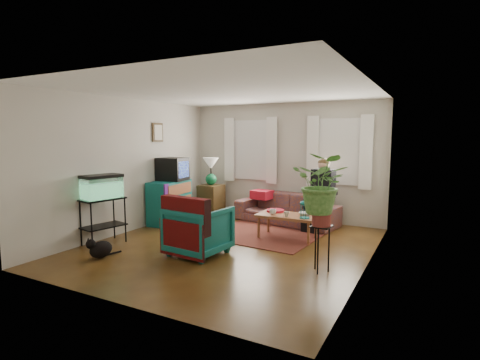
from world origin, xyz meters
The scene contains 31 objects.
floor centered at (0.00, 0.00, 0.00)m, with size 4.50×5.00×0.01m, color #4F2B14.
ceiling centered at (0.00, 0.00, 2.60)m, with size 4.50×5.00×0.01m, color white.
wall_back centered at (0.00, 2.50, 1.30)m, with size 4.50×0.01×2.60m, color silver.
wall_front centered at (0.00, -2.50, 1.30)m, with size 4.50×0.01×2.60m, color silver.
wall_left centered at (-2.25, 0.00, 1.30)m, with size 0.01×5.00×2.60m, color silver.
wall_right centered at (2.25, 0.00, 1.30)m, with size 0.01×5.00×2.60m, color silver.
window_left centered at (-0.80, 2.48, 1.55)m, with size 1.08×0.04×1.38m, color white.
window_right centered at (1.25, 2.48, 1.55)m, with size 1.08×0.04×1.38m, color white.
curtains_left centered at (-0.80, 2.40, 1.55)m, with size 1.36×0.06×1.50m, color white.
curtains_right centered at (1.25, 2.40, 1.55)m, with size 1.36×0.06×1.50m, color white.
picture_frame centered at (-2.21, 0.85, 1.95)m, with size 0.04×0.32×0.40m, color #3D2616.
area_rug centered at (0.20, 0.92, 0.01)m, with size 2.00×1.60×0.01m, color brown.
sofa centered at (0.25, 2.05, 0.43)m, with size 2.19×0.86×0.86m, color brown.
seated_person centered at (1.03, 1.92, 0.65)m, with size 0.55×0.67×1.31m, color black, non-canonical shape.
side_table centered at (-1.65, 2.05, 0.36)m, with size 0.49×0.49×0.72m, color #3B2516.
table_lamp centered at (-1.65, 2.05, 1.03)m, with size 0.37×0.37×0.66m, color white, non-canonical shape.
dresser centered at (-1.99, 0.91, 0.46)m, with size 0.51×1.02×0.92m, color #136A72.
crt_tv centered at (-1.98, 1.02, 1.17)m, with size 0.56×0.51×0.49m, color black.
aquarium_stand centered at (-2.00, -0.90, 0.40)m, with size 0.40×0.72×0.80m, color black.
aquarium centered at (-2.00, -0.90, 1.02)m, with size 0.36×0.66×0.42m, color #7FD899.
black_cat centered at (-1.44, -1.47, 0.17)m, with size 0.25×0.39×0.33m, color black.
armchair centered at (-0.21, -0.59, 0.43)m, with size 0.84×0.78×0.86m, color navy.
serape_throw centered at (-0.24, -0.92, 0.61)m, with size 0.86×0.20×0.71m, color #9E0A0A.
coffee_table centered at (0.70, 0.93, 0.22)m, with size 1.08×0.59×0.45m, color olive.
cup_a centered at (0.46, 0.83, 0.50)m, with size 0.12×0.12×0.10m, color white.
cup_b centered at (0.75, 0.75, 0.49)m, with size 0.10×0.10×0.09m, color beige.
bowl centered at (1.00, 1.03, 0.47)m, with size 0.21×0.21×0.05m, color white.
snack_tray centered at (0.41, 1.07, 0.47)m, with size 0.33×0.33×0.04m, color #B21414.
birdcage centered at (1.08, 0.78, 0.60)m, with size 0.18×0.18×0.31m, color #115B6B, non-canonical shape.
plant_stand centered at (1.72, -0.46, 0.33)m, with size 0.28×0.28×0.65m, color black.
potted_plant centered at (1.72, -0.46, 1.11)m, with size 0.75×0.65×0.83m, color #599947.
Camera 1 is at (3.08, -5.41, 1.87)m, focal length 28.00 mm.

